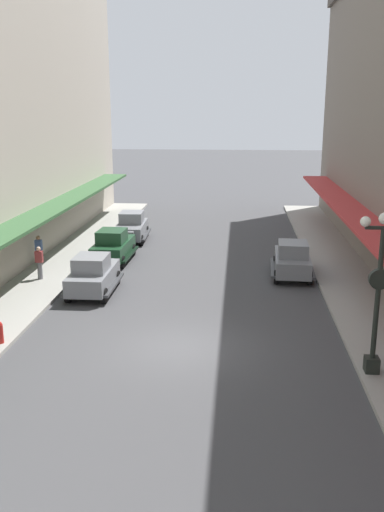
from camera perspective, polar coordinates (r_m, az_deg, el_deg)
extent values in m
plane|color=#424244|center=(20.28, -1.44, -9.28)|extent=(200.00, 200.00, 0.00)
cube|color=#193D23|center=(31.40, -8.06, 0.78)|extent=(1.80, 3.94, 0.80)
cube|color=#193D23|center=(30.99, -8.22, 2.02)|extent=(1.48, 1.74, 0.70)
cube|color=#8C9EA8|center=(30.99, -8.22, 2.02)|extent=(1.41, 1.70, 0.42)
cube|color=#193D23|center=(33.39, -7.17, 1.75)|extent=(0.94, 0.38, 0.52)
cube|color=black|center=(31.72, -9.70, 0.26)|extent=(0.33, 3.52, 0.12)
cube|color=black|center=(31.26, -6.35, 0.17)|extent=(0.33, 3.52, 0.12)
cylinder|color=black|center=(32.98, -8.82, 0.72)|extent=(0.24, 0.69, 0.68)
cylinder|color=black|center=(32.60, -6.07, 0.64)|extent=(0.24, 0.69, 0.68)
cylinder|color=black|center=(30.44, -10.13, -0.53)|extent=(0.24, 0.69, 0.68)
cylinder|color=black|center=(30.03, -7.17, -0.63)|extent=(0.24, 0.69, 0.68)
cube|color=slate|center=(28.72, 10.22, -0.63)|extent=(1.87, 3.97, 0.80)
cube|color=slate|center=(28.29, 10.31, 0.70)|extent=(1.51, 1.76, 0.70)
cube|color=#8C9EA8|center=(28.29, 10.31, 0.70)|extent=(1.44, 1.72, 0.42)
cube|color=slate|center=(30.77, 10.05, 0.50)|extent=(0.95, 0.40, 0.52)
cube|color=#393A3D|center=(28.77, 8.30, -1.19)|extent=(0.39, 3.52, 0.12)
cube|color=#393A3D|center=(28.87, 12.07, -1.31)|extent=(0.39, 3.52, 0.12)
cylinder|color=black|center=(30.11, 8.53, -0.63)|extent=(0.25, 0.69, 0.68)
cylinder|color=black|center=(30.19, 11.60, -0.73)|extent=(0.25, 0.69, 0.68)
cylinder|color=black|center=(27.49, 8.63, -2.14)|extent=(0.25, 0.69, 0.68)
cylinder|color=black|center=(27.58, 11.98, -2.24)|extent=(0.25, 0.69, 0.68)
cube|color=slate|center=(26.13, -10.06, -2.18)|extent=(1.73, 3.91, 0.80)
cube|color=slate|center=(25.69, -10.27, -0.75)|extent=(1.45, 1.71, 0.70)
cube|color=#8C9EA8|center=(25.69, -10.27, -0.75)|extent=(1.38, 1.68, 0.42)
cube|color=slate|center=(28.09, -9.01, -0.82)|extent=(0.94, 0.37, 0.52)
cube|color=#393A3D|center=(26.47, -12.03, -2.78)|extent=(0.26, 3.51, 0.12)
cube|color=#393A3D|center=(26.00, -8.00, -2.92)|extent=(0.26, 3.51, 0.12)
cylinder|color=black|center=(27.71, -10.96, -2.11)|extent=(0.22, 0.68, 0.68)
cylinder|color=black|center=(27.33, -7.68, -2.20)|extent=(0.22, 0.68, 0.68)
cylinder|color=black|center=(25.21, -12.57, -3.90)|extent=(0.22, 0.68, 0.68)
cylinder|color=black|center=(24.80, -8.98, -4.04)|extent=(0.22, 0.68, 0.68)
cube|color=slate|center=(36.22, -6.22, 2.72)|extent=(1.86, 3.97, 0.80)
cube|color=slate|center=(36.31, -6.20, 3.96)|extent=(1.51, 1.76, 0.70)
cube|color=#8C9EA8|center=(36.31, -6.20, 3.96)|extent=(1.43, 1.72, 0.42)
cube|color=slate|center=(34.16, -6.75, 2.06)|extent=(0.95, 0.40, 0.52)
cube|color=#393A3D|center=(36.16, -4.72, 2.22)|extent=(0.38, 3.52, 0.12)
cube|color=#393A3D|center=(36.44, -7.69, 2.24)|extent=(0.38, 3.52, 0.12)
cylinder|color=black|center=(34.88, -5.22, 1.61)|extent=(0.25, 0.69, 0.68)
cylinder|color=black|center=(35.13, -7.84, 1.62)|extent=(0.25, 0.69, 0.68)
cylinder|color=black|center=(37.52, -4.68, 2.56)|extent=(0.25, 0.69, 0.68)
cylinder|color=black|center=(37.75, -7.11, 2.57)|extent=(0.25, 0.69, 0.68)
cube|color=black|center=(18.94, 17.91, -10.53)|extent=(0.44, 0.44, 0.50)
cylinder|color=black|center=(18.09, 18.50, -3.77)|extent=(0.16, 0.16, 4.20)
cube|color=black|center=(17.57, 19.06, 2.74)|extent=(1.10, 0.10, 0.10)
sphere|color=white|center=(17.40, 17.35, 3.38)|extent=(0.32, 0.32, 0.32)
cylinder|color=black|center=(17.95, 18.63, -2.25)|extent=(0.64, 0.18, 0.64)
cylinder|color=silver|center=(18.04, 18.56, -2.16)|extent=(0.56, 0.02, 0.56)
cylinder|color=#B21E19|center=(21.22, -19.07, -7.54)|extent=(0.24, 0.24, 0.70)
cylinder|color=#4C4238|center=(30.83, -15.35, -0.19)|extent=(0.24, 0.24, 0.85)
cube|color=#3F598C|center=(30.66, -15.44, 1.09)|extent=(0.36, 0.22, 0.56)
sphere|color=#9E7051|center=(30.57, -15.49, 1.81)|extent=(0.22, 0.22, 0.22)
cylinder|color=slate|center=(28.41, -15.30, -1.45)|extent=(0.24, 0.24, 0.85)
cube|color=maroon|center=(28.23, -15.40, -0.07)|extent=(0.36, 0.22, 0.56)
sphere|color=beige|center=(28.13, -15.45, 0.71)|extent=(0.22, 0.22, 0.22)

